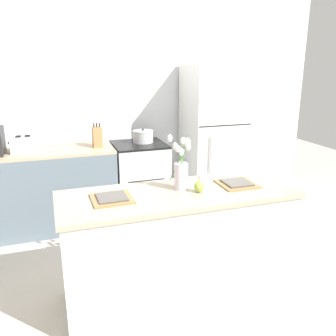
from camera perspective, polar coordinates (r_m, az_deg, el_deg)
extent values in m
plane|color=beige|center=(3.10, 1.57, -19.38)|extent=(10.00, 10.00, 0.00)
cube|color=silver|center=(4.47, -7.33, 10.35)|extent=(5.20, 0.08, 2.70)
cube|color=silver|center=(2.87, 1.64, -12.51)|extent=(1.76, 0.62, 0.85)
cube|color=tan|center=(2.69, 1.71, -4.24)|extent=(1.80, 0.66, 0.03)
cube|color=slate|center=(4.19, -20.09, -3.72)|extent=(1.68, 0.60, 0.88)
cube|color=tan|center=(4.06, -20.72, 2.35)|extent=(1.68, 0.60, 0.03)
cube|color=#B2B5B7|center=(4.30, -4.51, -2.18)|extent=(0.60, 0.60, 0.89)
cube|color=black|center=(4.18, -4.65, 3.78)|extent=(0.60, 0.60, 0.02)
cube|color=black|center=(4.03, -3.43, -3.94)|extent=(0.42, 0.01, 0.29)
cube|color=white|center=(4.49, 7.21, 4.69)|extent=(0.68, 0.64, 1.82)
cube|color=black|center=(4.17, 9.25, 6.75)|extent=(0.67, 0.01, 0.01)
cylinder|color=#B2B5B7|center=(4.19, 6.78, -0.25)|extent=(0.02, 0.02, 0.79)
cylinder|color=silver|center=(2.71, 2.10, -1.34)|extent=(0.10, 0.10, 0.21)
cylinder|color=#569E4C|center=(2.70, 2.48, 0.33)|extent=(0.09, 0.03, 0.25)
ellipsoid|color=white|center=(2.69, 3.24, 3.44)|extent=(0.04, 0.04, 0.06)
cylinder|color=#569E4C|center=(2.71, 2.19, 0.82)|extent=(0.06, 0.11, 0.28)
ellipsoid|color=white|center=(2.72, 2.42, 4.37)|extent=(0.04, 0.04, 0.06)
cylinder|color=#569E4C|center=(2.70, 1.92, 0.36)|extent=(0.05, 0.10, 0.25)
ellipsoid|color=white|center=(2.70, 1.17, 3.48)|extent=(0.04, 0.04, 0.06)
cylinder|color=#569E4C|center=(2.69, 1.66, 1.07)|extent=(0.12, 0.08, 0.31)
ellipsoid|color=white|center=(2.66, 0.30, 4.77)|extent=(0.04, 0.04, 0.06)
cylinder|color=#569E4C|center=(2.68, 2.01, 0.28)|extent=(0.08, 0.06, 0.25)
ellipsoid|color=white|center=(2.61, 1.46, 3.08)|extent=(0.04, 0.04, 0.05)
cylinder|color=#569E4C|center=(2.68, 2.11, -0.15)|extent=(0.02, 0.03, 0.23)
ellipsoid|color=white|center=(2.63, 2.14, 2.58)|extent=(0.04, 0.04, 0.06)
cylinder|color=#569E4C|center=(2.68, 2.39, 0.66)|extent=(0.06, 0.05, 0.30)
ellipsoid|color=white|center=(2.63, 3.13, 4.15)|extent=(0.04, 0.04, 0.07)
ellipsoid|color=#9EBC47|center=(2.68, 4.98, -2.99)|extent=(0.08, 0.08, 0.09)
cone|color=#9EBC47|center=(2.66, 5.00, -1.99)|extent=(0.04, 0.04, 0.03)
cylinder|color=brown|center=(2.66, 5.02, -1.52)|extent=(0.01, 0.01, 0.02)
cube|color=olive|center=(2.57, -8.99, -4.87)|extent=(0.29, 0.29, 0.01)
cube|color=#514C47|center=(2.57, -9.00, -4.62)|extent=(0.21, 0.21, 0.01)
cube|color=olive|center=(2.90, 11.00, -2.52)|extent=(0.29, 0.29, 0.01)
cube|color=#514C47|center=(2.89, 11.01, -2.29)|extent=(0.21, 0.21, 0.01)
cube|color=#B7BABC|center=(4.03, -22.13, 3.55)|extent=(0.26, 0.18, 0.17)
cube|color=black|center=(4.01, -22.91, 4.67)|extent=(0.05, 0.11, 0.01)
cube|color=black|center=(4.01, -21.61, 4.79)|extent=(0.05, 0.11, 0.01)
cube|color=black|center=(4.03, -24.15, 3.71)|extent=(0.02, 0.02, 0.02)
cylinder|color=#B2B5B7|center=(4.22, -4.03, 4.98)|extent=(0.24, 0.24, 0.13)
cylinder|color=#B2B5B7|center=(4.20, -4.05, 5.93)|extent=(0.24, 0.24, 0.01)
sphere|color=black|center=(4.20, -4.05, 6.18)|extent=(0.02, 0.02, 0.02)
cube|color=#A37547|center=(4.05, -11.28, 4.89)|extent=(0.10, 0.14, 0.22)
cylinder|color=black|center=(4.03, -11.81, 6.74)|extent=(0.01, 0.01, 0.05)
cylinder|color=black|center=(4.03, -11.38, 6.77)|extent=(0.01, 0.01, 0.05)
cylinder|color=black|center=(4.03, -10.96, 6.80)|extent=(0.01, 0.01, 0.05)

